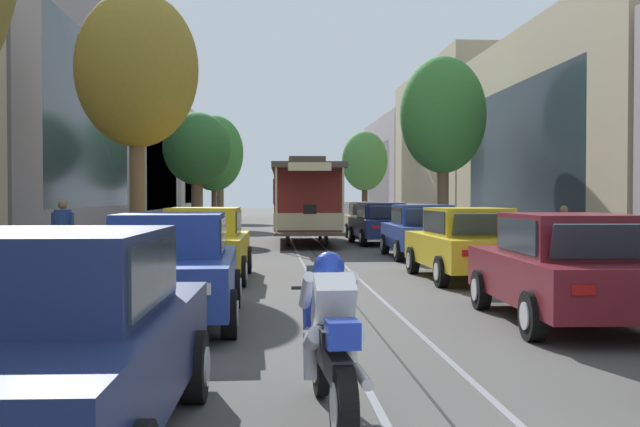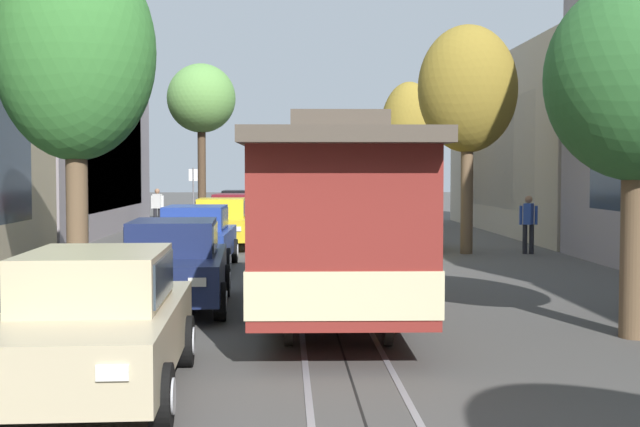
{
  "view_description": "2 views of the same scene",
  "coord_description": "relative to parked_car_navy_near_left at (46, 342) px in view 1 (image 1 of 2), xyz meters",
  "views": [
    {
      "loc": [
        -1.47,
        -2.75,
        1.83
      ],
      "look_at": [
        0.63,
        27.53,
        1.14
      ],
      "focal_mm": 42.19,
      "sensor_mm": 36.0,
      "label": 1
    },
    {
      "loc": [
        0.77,
        41.07,
        2.47
      ],
      "look_at": [
        -0.37,
        12.58,
        1.06
      ],
      "focal_mm": 48.24,
      "sensor_mm": 36.0,
      "label": 2
    }
  ],
  "objects": [
    {
      "name": "parked_car_maroon_second_right",
      "position": [
        5.82,
        5.09,
        0.0
      ],
      "size": [
        2.11,
        4.41,
        1.58
      ],
      "color": "maroon",
      "rests_on": "ground"
    },
    {
      "name": "parked_car_beige_sixth_right",
      "position": [
        5.91,
        28.94,
        0.0
      ],
      "size": [
        2.1,
        4.4,
        1.58
      ],
      "color": "#C1B28E",
      "rests_on": "ground"
    },
    {
      "name": "parked_car_blue_fourth_right",
      "position": [
        6.1,
        16.62,
        0.0
      ],
      "size": [
        2.03,
        4.37,
        1.58
      ],
      "color": "#233D93",
      "rests_on": "ground"
    },
    {
      "name": "ground_plane",
      "position": [
        3.03,
        25.13,
        -0.8
      ],
      "size": [
        173.6,
        173.6,
        0.0
      ],
      "primitive_type": "plane",
      "color": "#4C4947"
    },
    {
      "name": "building_facade_right",
      "position": [
        12.99,
        30.28,
        3.2
      ],
      "size": [
        5.7,
        69.14,
        9.36
      ],
      "color": "gray",
      "rests_on": "ground"
    },
    {
      "name": "building_facade_left",
      "position": [
        -6.75,
        30.8,
        3.43
      ],
      "size": [
        5.04,
        69.14,
        9.75
      ],
      "color": "#BCAD93",
      "rests_on": "ground"
    },
    {
      "name": "pedestrian_on_left_pavement",
      "position": [
        9.55,
        14.38,
        0.09
      ],
      "size": [
        0.55,
        0.42,
        1.58
      ],
      "color": "black",
      "rests_on": "ground"
    },
    {
      "name": "street_tree_kerb_right_mid",
      "position": [
        7.61,
        41.44,
        3.22
      ],
      "size": [
        2.87,
        2.41,
        5.93
      ],
      "color": "#4C3826",
      "rests_on": "ground"
    },
    {
      "name": "parked_car_yellow_mid_right",
      "position": [
        5.88,
        10.73,
        0.0
      ],
      "size": [
        2.07,
        4.39,
        1.58
      ],
      "color": "gold",
      "rests_on": "ground"
    },
    {
      "name": "trolley_track_rails",
      "position": [
        3.03,
        30.07,
        -0.79
      ],
      "size": [
        1.14,
        77.44,
        0.01
      ],
      "color": "gray",
      "rests_on": "ground"
    },
    {
      "name": "parked_car_navy_fifth_right",
      "position": [
        5.83,
        22.98,
        0.0
      ],
      "size": [
        2.13,
        4.42,
        1.58
      ],
      "color": "#19234C",
      "rests_on": "ground"
    },
    {
      "name": "pedestrian_crossing_far",
      "position": [
        -3.42,
        13.2,
        0.18
      ],
      "size": [
        0.55,
        0.42,
        1.74
      ],
      "color": "black",
      "rests_on": "ground"
    },
    {
      "name": "motorcycle_with_rider",
      "position": [
        2.08,
        0.68,
        -0.15
      ],
      "size": [
        0.56,
        1.99,
        1.37
      ],
      "color": "black",
      "rests_on": "ground"
    },
    {
      "name": "parked_car_navy_near_left",
      "position": [
        0.0,
        0.0,
        0.0
      ],
      "size": [
        2.08,
        4.4,
        1.58
      ],
      "color": "#19234C",
      "rests_on": "ground"
    },
    {
      "name": "parked_car_yellow_mid_left",
      "position": [
        0.16,
        11.14,
        0.0
      ],
      "size": [
        2.06,
        4.39,
        1.58
      ],
      "color": "gold",
      "rests_on": "ground"
    },
    {
      "name": "parked_car_blue_second_left",
      "position": [
        0.16,
        5.58,
        0.0
      ],
      "size": [
        2.06,
        4.39,
        1.58
      ],
      "color": "#233D93",
      "rests_on": "ground"
    },
    {
      "name": "street_tree_kerb_left_far",
      "position": [
        -1.92,
        49.77,
        4.61
      ],
      "size": [
        3.28,
        3.09,
        6.95
      ],
      "color": "brown",
      "rests_on": "ground"
    },
    {
      "name": "street_tree_kerb_left_mid",
      "position": [
        -1.37,
        26.0,
        2.94
      ],
      "size": [
        2.79,
        2.55,
        5.32
      ],
      "color": "brown",
      "rests_on": "ground"
    },
    {
      "name": "street_tree_kerb_left_fourth",
      "position": [
        -1.53,
        38.06,
        3.5
      ],
      "size": [
        3.37,
        2.85,
        6.5
      ],
      "color": "brown",
      "rests_on": "ground"
    },
    {
      "name": "street_tree_kerb_right_second",
      "position": [
        7.89,
        21.45,
        3.93
      ],
      "size": [
        3.13,
        2.59,
        6.9
      ],
      "color": "brown",
      "rests_on": "ground"
    },
    {
      "name": "cable_car_trolley",
      "position": [
        3.03,
        24.29,
        0.86
      ],
      "size": [
        2.72,
        9.16,
        3.28
      ],
      "color": "maroon",
      "rests_on": "ground"
    },
    {
      "name": "street_tree_kerb_left_second",
      "position": [
        -1.6,
        13.04,
        4.05
      ],
      "size": [
        2.96,
        2.39,
        6.79
      ],
      "color": "brown",
      "rests_on": "ground"
    }
  ]
}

